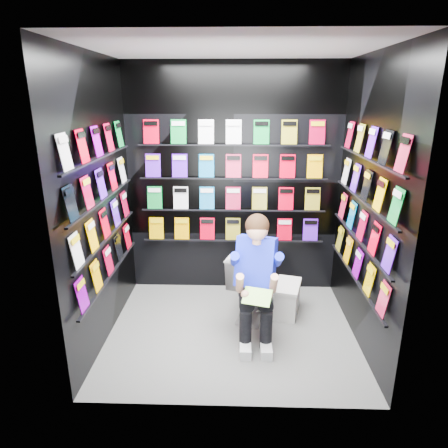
{
  "coord_description": "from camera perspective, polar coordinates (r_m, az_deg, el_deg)",
  "views": [
    {
      "loc": [
        0.03,
        -3.45,
        2.24
      ],
      "look_at": [
        -0.08,
        0.15,
        1.07
      ],
      "focal_mm": 32.0,
      "sensor_mm": 36.0,
      "label": 1
    }
  ],
  "objects": [
    {
      "name": "longbox",
      "position": [
        4.39,
        8.99,
        -10.65
      ],
      "size": [
        0.32,
        0.45,
        0.31
      ],
      "primitive_type": "cube",
      "rotation": [
        0.0,
        0.0,
        -0.26
      ],
      "color": "silver",
      "rests_on": "floor"
    },
    {
      "name": "wall_front",
      "position": [
        2.62,
        0.96,
        -3.05
      ],
      "size": [
        2.4,
        0.04,
        2.6
      ],
      "primitive_type": "cube",
      "color": "black",
      "rests_on": "floor"
    },
    {
      "name": "wall_left",
      "position": [
        3.78,
        -17.34,
        2.72
      ],
      "size": [
        0.04,
        2.0,
        2.6
      ],
      "primitive_type": "cube",
      "color": "black",
      "rests_on": "floor"
    },
    {
      "name": "comics_left",
      "position": [
        3.77,
        -16.91,
        2.79
      ],
      "size": [
        0.06,
        1.7,
        1.37
      ],
      "primitive_type": null,
      "color": "#CE1C45",
      "rests_on": "wall_left"
    },
    {
      "name": "longbox_lid",
      "position": [
        4.31,
        9.1,
        -8.67
      ],
      "size": [
        0.35,
        0.48,
        0.03
      ],
      "primitive_type": "cube",
      "rotation": [
        0.0,
        0.0,
        -0.26
      ],
      "color": "silver",
      "rests_on": "longbox"
    },
    {
      "name": "comics_back",
      "position": [
        4.51,
        1.34,
        5.98
      ],
      "size": [
        2.1,
        0.06,
        1.37
      ],
      "primitive_type": null,
      "color": "#CE1C45",
      "rests_on": "wall_back"
    },
    {
      "name": "toilet",
      "position": [
        4.26,
        4.21,
        -8.19
      ],
      "size": [
        0.61,
        0.84,
        0.73
      ],
      "primitive_type": "imported",
      "rotation": [
        0.0,
        0.0,
        2.85
      ],
      "color": "silver",
      "rests_on": "floor"
    },
    {
      "name": "reader",
      "position": [
        3.76,
        4.57,
        -5.53
      ],
      "size": [
        0.67,
        0.82,
        1.31
      ],
      "primitive_type": null,
      "rotation": [
        0.0,
        0.0,
        -0.29
      ],
      "color": "#111FDF",
      "rests_on": "toilet"
    },
    {
      "name": "ceiling",
      "position": [
        3.47,
        1.35,
        23.91
      ],
      "size": [
        2.4,
        2.4,
        0.0
      ],
      "primitive_type": "plane",
      "color": "white",
      "rests_on": "floor"
    },
    {
      "name": "wall_right",
      "position": [
        3.76,
        19.84,
        2.38
      ],
      "size": [
        0.04,
        2.0,
        2.6
      ],
      "primitive_type": "cube",
      "color": "black",
      "rests_on": "floor"
    },
    {
      "name": "floor",
      "position": [
        4.11,
        1.08,
        -15.08
      ],
      "size": [
        2.4,
        2.4,
        0.0
      ],
      "primitive_type": "plane",
      "color": "slate",
      "rests_on": "ground"
    },
    {
      "name": "held_comic",
      "position": [
        3.51,
        4.76,
        -10.31
      ],
      "size": [
        0.28,
        0.21,
        0.1
      ],
      "primitive_type": "cube",
      "rotation": [
        -0.96,
        0.0,
        -0.29
      ],
      "color": "green",
      "rests_on": "reader"
    },
    {
      "name": "comics_right",
      "position": [
        3.75,
        19.41,
        2.47
      ],
      "size": [
        0.06,
        1.7,
        1.37
      ],
      "primitive_type": null,
      "color": "#CE1C45",
      "rests_on": "wall_right"
    },
    {
      "name": "wall_back",
      "position": [
        4.54,
        1.34,
        6.0
      ],
      "size": [
        2.4,
        0.04,
        2.6
      ],
      "primitive_type": "cube",
      "color": "black",
      "rests_on": "floor"
    }
  ]
}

